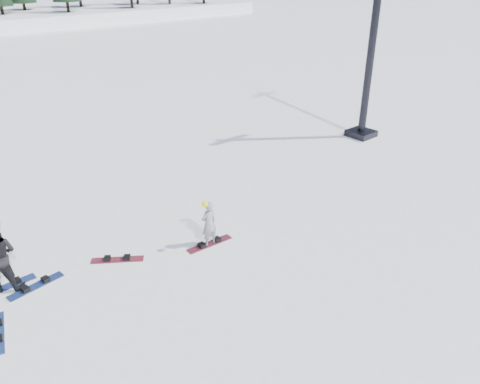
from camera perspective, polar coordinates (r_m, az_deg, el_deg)
name	(u,v)px	position (r m, az deg, el deg)	size (l,w,h in m)	color
ground	(145,257)	(14.08, -11.54, -7.80)	(420.00, 420.00, 0.00)	white
lift_tower	(369,71)	(22.90, 15.41, 14.00)	(2.13, 1.19, 7.72)	black
snowboarder_woman	(209,223)	(14.00, -3.83, -3.83)	(0.57, 0.40, 1.60)	gray
snowboard_woman	(210,244)	(14.39, -3.73, -6.33)	(1.50, 0.28, 0.03)	maroon
snowboard_man	(7,287)	(14.12, -26.57, -10.30)	(1.50, 0.28, 0.03)	navy
snowboard_loose_b	(117,260)	(14.13, -14.72, -7.99)	(1.50, 0.28, 0.03)	maroon
snowboard_loose_c	(36,286)	(13.82, -23.61, -10.45)	(1.50, 0.28, 0.03)	navy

